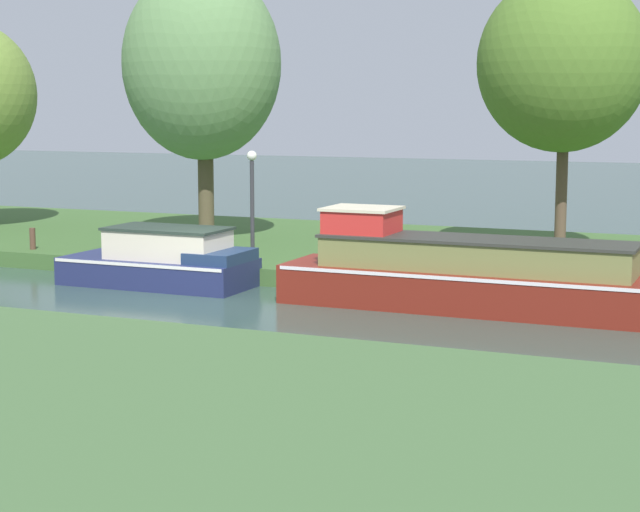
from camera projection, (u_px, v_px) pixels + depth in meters
name	position (u px, v px, depth m)	size (l,w,h in m)	color
ground_plane	(204.00, 300.00, 22.51)	(120.00, 120.00, 0.00)	#334C42
riverbank_far	(331.00, 250.00, 28.85)	(72.00, 10.00, 0.40)	#3D612E
maroon_barge	(491.00, 278.00, 21.21)	(9.22, 1.95, 1.98)	maroon
navy_narrowboat	(164.00, 261.00, 24.20)	(4.39, 1.87, 1.35)	navy
willow_tree_centre	(201.00, 64.00, 28.50)	(4.37, 3.89, 7.37)	brown
willow_tree_right	(562.00, 63.00, 25.83)	(4.15, 3.93, 6.87)	brown
lamp_post	(252.00, 191.00, 25.27)	(0.24, 0.24, 2.62)	#333338
mooring_post_near	(33.00, 239.00, 27.38)	(0.15, 0.15, 0.55)	brown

